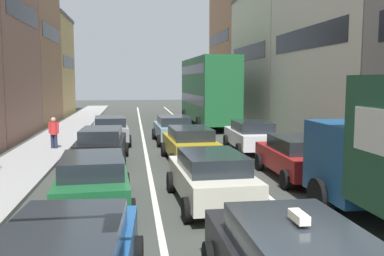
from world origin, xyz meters
The scene contains 14 objects.
sidewalk_left centered at (-6.70, 20.00, 0.07)m, with size 2.60×64.00×0.14m, color #979797.
lane_stripe_left centered at (-1.70, 20.00, 0.01)m, with size 0.16×60.00×0.01m, color silver.
lane_stripe_right centered at (1.70, 20.00, 0.01)m, with size 0.16×60.00×0.01m, color silver.
building_row_right centered at (9.90, 23.51, 5.74)m, with size 7.20×43.90×14.14m.
sedan_centre_lane_second centered at (-0.15, 7.04, 0.80)m, with size 2.23×4.38×1.49m.
wagon_left_lane_second centered at (-3.37, 7.02, 0.80)m, with size 2.26×4.40×1.49m.
hatchback_centre_lane_third centered at (0.09, 13.31, 0.80)m, with size 2.24×4.39×1.49m.
sedan_left_lane_third centered at (-3.59, 13.52, 0.80)m, with size 2.16×4.35×1.49m.
coupe_centre_lane_fourth centered at (-0.09, 18.96, 0.80)m, with size 2.20×4.37×1.49m.
sedan_left_lane_fourth centered at (-3.51, 19.06, 0.80)m, with size 2.29×4.41×1.49m.
sedan_right_lane_behind_truck centered at (3.43, 9.73, 0.80)m, with size 2.10×4.32×1.49m.
wagon_right_lane_far centered at (3.39, 15.50, 0.80)m, with size 2.12×4.33×1.49m.
bus_mid_queue_primary centered at (3.31, 27.14, 2.83)m, with size 2.98×10.55×5.06m.
pedestrian_mid_sidewalk centered at (-6.13, 16.99, 0.95)m, with size 0.52×0.34×1.66m.
Camera 1 is at (-2.28, -4.46, 3.48)m, focal length 40.04 mm.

